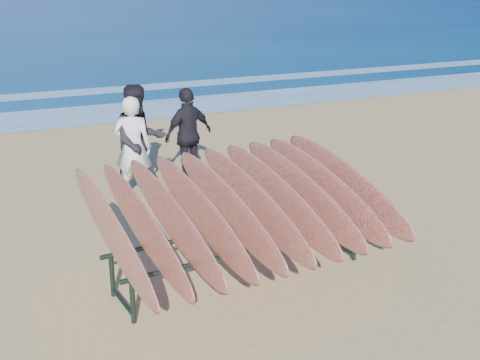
{
  "coord_description": "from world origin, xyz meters",
  "views": [
    {
      "loc": [
        -3.15,
        -5.82,
        3.4
      ],
      "look_at": [
        0.0,
        0.8,
        0.95
      ],
      "focal_mm": 45.0,
      "sensor_mm": 36.0,
      "label": 1
    }
  ],
  "objects_px": {
    "person_dark_b": "(188,135)",
    "person_white": "(133,147)",
    "person_dark_a": "(139,141)",
    "surfboard_rack": "(241,206)"
  },
  "relations": [
    {
      "from": "person_dark_a",
      "to": "surfboard_rack",
      "type": "bearing_deg",
      "value": -87.64
    },
    {
      "from": "surfboard_rack",
      "to": "person_dark_b",
      "type": "height_order",
      "value": "person_dark_b"
    },
    {
      "from": "person_dark_a",
      "to": "person_white",
      "type": "bearing_deg",
      "value": -148.1
    },
    {
      "from": "surfboard_rack",
      "to": "person_dark_a",
      "type": "distance_m",
      "value": 3.4
    },
    {
      "from": "person_dark_a",
      "to": "person_dark_b",
      "type": "distance_m",
      "value": 1.06
    },
    {
      "from": "person_dark_b",
      "to": "person_white",
      "type": "bearing_deg",
      "value": 5.8
    },
    {
      "from": "surfboard_rack",
      "to": "person_dark_a",
      "type": "relative_size",
      "value": 1.84
    },
    {
      "from": "person_white",
      "to": "person_dark_b",
      "type": "height_order",
      "value": "person_white"
    },
    {
      "from": "person_white",
      "to": "person_dark_a",
      "type": "bearing_deg",
      "value": -119.31
    },
    {
      "from": "person_white",
      "to": "person_dark_b",
      "type": "relative_size",
      "value": 1.02
    }
  ]
}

